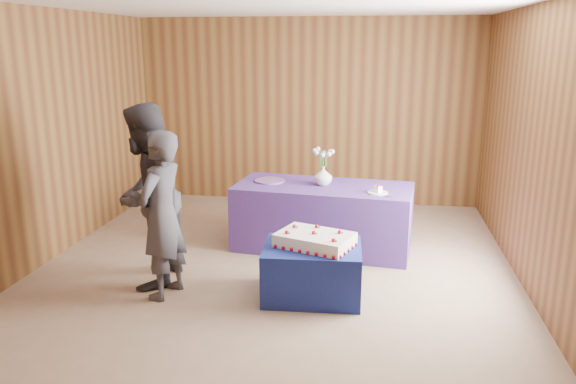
% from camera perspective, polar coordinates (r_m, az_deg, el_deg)
% --- Properties ---
extents(ground, '(6.00, 6.00, 0.00)m').
position_cam_1_polar(ground, '(5.80, -1.80, -8.74)').
color(ground, gray).
rests_on(ground, ground).
extents(room_shell, '(5.04, 6.04, 2.72)m').
position_cam_1_polar(room_shell, '(5.34, -1.96, 9.28)').
color(room_shell, brown).
rests_on(room_shell, ground).
extents(cake_table, '(0.94, 0.75, 0.50)m').
position_cam_1_polar(cake_table, '(5.33, 2.48, -8.04)').
color(cake_table, navy).
rests_on(cake_table, ground).
extents(serving_table, '(2.08, 1.11, 0.75)m').
position_cam_1_polar(serving_table, '(6.53, 3.57, -2.52)').
color(serving_table, '#512F82').
rests_on(serving_table, ground).
extents(sheet_cake, '(0.82, 0.68, 0.16)m').
position_cam_1_polar(sheet_cake, '(5.22, 2.74, -4.86)').
color(sheet_cake, white).
rests_on(sheet_cake, cake_table).
extents(vase, '(0.23, 0.23, 0.22)m').
position_cam_1_polar(vase, '(6.42, 3.58, 1.65)').
color(vase, silver).
rests_on(vase, serving_table).
extents(flower_spray, '(0.25, 0.25, 0.19)m').
position_cam_1_polar(flower_spray, '(6.37, 3.62, 4.02)').
color(flower_spray, '#2F6327').
rests_on(flower_spray, vase).
extents(platter, '(0.43, 0.43, 0.02)m').
position_cam_1_polar(platter, '(6.60, -1.88, 1.15)').
color(platter, '#7850A0').
rests_on(platter, serving_table).
extents(plate, '(0.30, 0.30, 0.01)m').
position_cam_1_polar(plate, '(6.17, 9.09, -0.05)').
color(plate, white).
rests_on(plate, serving_table).
extents(cake_slice, '(0.10, 0.10, 0.09)m').
position_cam_1_polar(cake_slice, '(6.16, 9.11, 0.32)').
color(cake_slice, white).
rests_on(cake_slice, plate).
extents(knife, '(0.26, 0.08, 0.00)m').
position_cam_1_polar(knife, '(6.04, 9.35, -0.40)').
color(knife, silver).
rests_on(knife, serving_table).
extents(guest_left, '(0.50, 0.65, 1.58)m').
position_cam_1_polar(guest_left, '(5.29, -12.68, -2.37)').
color(guest_left, '#373640').
rests_on(guest_left, ground).
extents(guest_right, '(0.69, 0.88, 1.79)m').
position_cam_1_polar(guest_right, '(5.57, -14.22, -0.45)').
color(guest_right, '#2F2E37').
rests_on(guest_right, ground).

